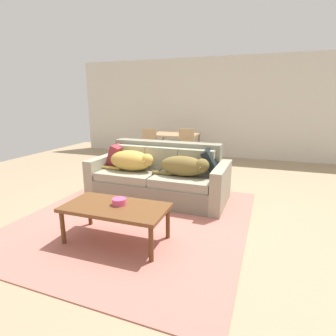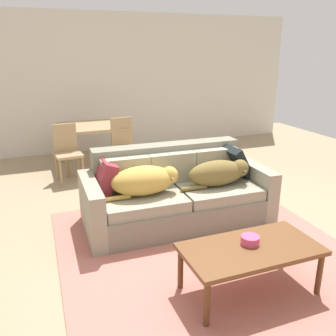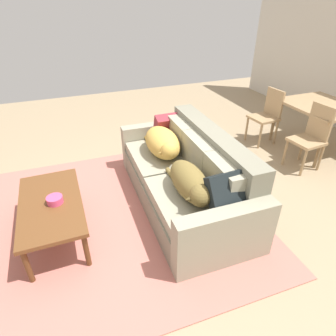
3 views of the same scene
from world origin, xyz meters
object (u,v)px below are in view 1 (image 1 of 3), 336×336
Objects in this scene: dog_on_left_cushion at (132,161)px; dining_chair_near_left at (148,146)px; couch at (160,177)px; throw_pillow_by_right_arm at (212,162)px; dog_on_right_cushion at (185,166)px; coffee_table at (116,210)px; throw_pillow_by_left_arm at (117,156)px; dining_chair_near_right at (185,147)px; dining_table at (176,136)px; bowl_on_coffee_table at (119,202)px.

dining_chair_near_left reaches higher than dog_on_left_cushion.
couch is 5.28× the size of throw_pillow_by_right_arm.
coffee_table is at bearing -106.35° from dog_on_right_cushion.
dining_chair_near_right is at bearing 69.28° from throw_pillow_by_left_arm.
throw_pillow_by_left_arm is at bearing -115.37° from dining_chair_near_right.
dining_chair_near_right is (-0.17, 3.50, 0.12)m from coffee_table.
dining_table is at bearing 103.41° from couch.
dining_table reaches higher than bowl_on_coffee_table.
dog_on_right_cushion is at bearing -79.16° from dining_chair_near_right.
dining_chair_near_left reaches higher than couch.
dog_on_right_cushion is 1.42m from coffee_table.
throw_pillow_by_right_arm is at bearing 34.88° from dog_on_right_cushion.
dog_on_left_cushion is (-0.43, -0.15, 0.29)m from couch.
coffee_table is 1.30× the size of dining_chair_near_left.
dining_chair_near_right is at bearing 92.83° from coffee_table.
dining_chair_near_left is (-1.88, 1.89, -0.15)m from throw_pillow_by_right_arm.
throw_pillow_by_left_arm is at bearing -96.91° from dining_table.
dog_on_right_cushion is at bearing -146.57° from throw_pillow_by_right_arm.
couch is at bearing -177.70° from throw_pillow_by_right_arm.
dog_on_left_cushion is 1.28m from throw_pillow_by_right_arm.
throw_pillow_by_left_arm is 1.81m from bowl_on_coffee_table.
dining_chair_near_right reaches higher than dining_table.
dog_on_right_cushion reaches higher than dining_table.
coffee_table is (0.89, -1.61, -0.24)m from throw_pillow_by_left_arm.
dining_chair_near_right is at bearing 93.23° from bowl_on_coffee_table.
throw_pillow_by_right_arm is (1.26, 0.19, 0.02)m from dog_on_left_cushion.
dining_chair_near_left is at bearing 107.59° from coffee_table.
throw_pillow_by_left_arm reaches higher than dog_on_left_cushion.
couch is 2.00× the size of dining_table.
bowl_on_coffee_table is (0.08, -1.48, 0.13)m from couch.
dog_on_left_cushion is at bearing -158.70° from couch.
dining_table is at bearing 121.76° from dining_chair_near_right.
coffee_table is (0.48, -1.38, -0.24)m from dog_on_left_cushion.
dog_on_right_cushion is 2.25m from dining_chair_near_right.
throw_pillow_by_right_arm is 0.36× the size of coffee_table.
throw_pillow_by_left_arm reaches higher than coffee_table.
dog_on_right_cushion is 2.62m from dining_chair_near_left.
dog_on_right_cushion is 2.31× the size of throw_pillow_by_left_arm.
throw_pillow_by_right_arm reaches higher than dog_on_left_cushion.
dining_table is at bearing 98.66° from bowl_on_coffee_table.
couch reaches higher than dog_on_right_cushion.
bowl_on_coffee_table is 3.45m from dining_chair_near_right.
throw_pillow_by_right_arm reaches higher than dog_on_right_cushion.
couch is 2.49× the size of dog_on_left_cushion.
throw_pillow_by_right_arm reaches higher than coffee_table.
dining_table is (0.30, 2.46, 0.05)m from throw_pillow_by_left_arm.
bowl_on_coffee_table is 0.17× the size of dining_chair_near_right.
dog_on_left_cushion is 2.33× the size of throw_pillow_by_left_arm.
dining_chair_near_right reaches higher than dog_on_right_cushion.
couch is 2.19m from dining_chair_near_left.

